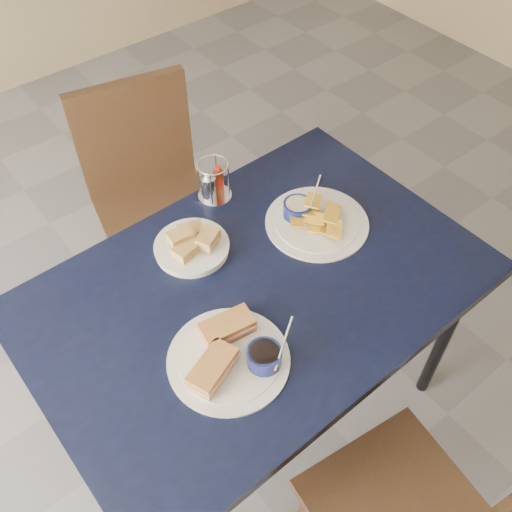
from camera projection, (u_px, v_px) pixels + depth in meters
ground at (192, 408)px, 2.18m from camera, size 6.00×6.00×0.00m
dining_table at (256, 298)px, 1.67m from camera, size 1.30×0.88×0.75m
chair_far at (144, 187)px, 2.21m from camera, size 0.52×0.51×0.93m
sandwich_plate at (231, 354)px, 1.45m from camera, size 0.32×0.32×0.12m
plantain_plate at (312, 218)px, 1.77m from camera, size 0.32×0.32×0.12m
bread_basket at (192, 245)px, 1.69m from camera, size 0.22×0.22×0.07m
condiment_caddy at (213, 183)px, 1.82m from camera, size 0.11×0.11×0.14m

